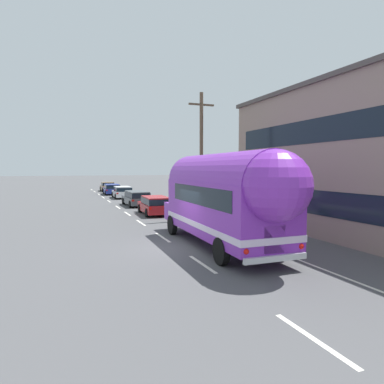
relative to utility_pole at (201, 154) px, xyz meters
name	(u,v)px	position (x,y,z in m)	size (l,w,h in m)	color
ground_plane	(177,247)	(-4.18, -7.24, -4.42)	(300.00, 300.00, 0.00)	#4C4C4F
lane_markings	(157,211)	(-1.62, 5.53, -4.42)	(3.76, 80.00, 0.01)	silver
utility_pole	(201,154)	(0.00, 0.00, 0.00)	(1.80, 0.24, 8.50)	brown
painted_bus	(226,196)	(-2.38, -8.32, -2.12)	(2.73, 10.58, 4.12)	purple
car_lead	(155,204)	(-2.34, 3.31, -3.63)	(2.05, 4.37, 1.37)	#A5191E
car_second	(136,197)	(-2.40, 9.63, -3.63)	(1.97, 4.62, 1.37)	#474C51
car_third	(122,191)	(-2.23, 18.18, -3.64)	(2.08, 4.37, 1.37)	white
car_fourth	(112,188)	(-2.57, 24.31, -3.63)	(2.14, 4.63, 1.37)	navy
car_fifth	(108,186)	(-2.25, 30.96, -3.68)	(2.02, 4.63, 1.37)	olive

